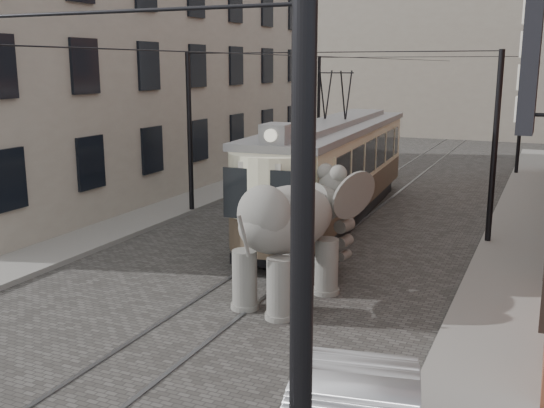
% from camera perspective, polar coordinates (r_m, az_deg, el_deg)
% --- Properties ---
extents(ground, '(120.00, 120.00, 0.00)m').
position_cam_1_polar(ground, '(16.67, -1.46, -6.94)').
color(ground, '#42403D').
extents(tram_rails, '(1.54, 80.00, 0.02)m').
position_cam_1_polar(tram_rails, '(16.67, -1.46, -6.90)').
color(tram_rails, slate).
rests_on(tram_rails, ground).
extents(sidewalk_right, '(2.00, 60.00, 0.15)m').
position_cam_1_polar(sidewalk_right, '(15.21, 19.67, -9.36)').
color(sidewalk_right, slate).
rests_on(sidewalk_right, ground).
extents(sidewalk_left, '(2.00, 60.00, 0.15)m').
position_cam_1_polar(sidewalk_left, '(20.20, -18.37, -3.88)').
color(sidewalk_left, slate).
rests_on(sidewalk_left, ground).
extents(stucco_building, '(7.00, 24.00, 10.00)m').
position_cam_1_polar(stucco_building, '(30.04, -12.46, 11.16)').
color(stucco_building, gray).
rests_on(stucco_building, ground).
extents(distant_block, '(28.00, 10.00, 14.00)m').
position_cam_1_polar(distant_block, '(54.61, 17.49, 13.45)').
color(distant_block, gray).
rests_on(distant_block, ground).
extents(catenary, '(11.00, 30.20, 6.00)m').
position_cam_1_polar(catenary, '(20.57, 4.04, 5.35)').
color(catenary, black).
rests_on(catenary, ground).
extents(tram, '(3.57, 13.55, 5.32)m').
position_cam_1_polar(tram, '(22.94, 5.68, 5.20)').
color(tram, beige).
rests_on(tram, ground).
extents(elephant, '(3.83, 5.56, 3.10)m').
position_cam_1_polar(elephant, '(14.85, 1.37, -3.12)').
color(elephant, slate).
rests_on(elephant, ground).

